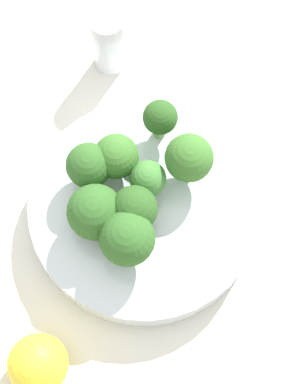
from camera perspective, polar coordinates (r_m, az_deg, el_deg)
name	(u,v)px	position (r m, az deg, el deg)	size (l,w,h in m)	color
ground_plane	(144,216)	(0.65, 0.00, -2.15)	(3.00, 3.00, 0.00)	silver
bowl	(144,210)	(0.63, 0.00, -1.60)	(0.22, 0.22, 0.04)	silver
broccoli_floret_0	(116,157)	(0.60, -2.47, 3.16)	(0.04, 0.04, 0.05)	#84AD66
broccoli_floret_1	(89,166)	(0.59, -4.92, 2.28)	(0.04, 0.04, 0.05)	#8EB770
broccoli_floret_2	(160,118)	(0.61, 1.45, 6.57)	(0.03, 0.03, 0.05)	#7A9E5B
broccoli_floret_3	(134,209)	(0.57, -0.86, -1.56)	(0.04, 0.04, 0.06)	#7A9E5B
broccoli_floret_4	(148,180)	(0.59, 0.34, 1.12)	(0.03, 0.03, 0.04)	#7A9E5B
broccoli_floret_5	(95,212)	(0.58, -4.36, -1.80)	(0.05, 0.05, 0.06)	#84AD66
broccoli_floret_6	(186,155)	(0.59, 3.75, 3.33)	(0.05, 0.05, 0.06)	#84AD66
broccoli_floret_7	(127,239)	(0.56, -1.50, -4.18)	(0.05, 0.05, 0.06)	#8EB770
pepper_shaker	(109,42)	(0.69, -3.16, 13.21)	(0.04, 0.04, 0.08)	silver
lemon_wedge	(38,364)	(0.60, -9.40, -14.87)	(0.06, 0.06, 0.06)	yellow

